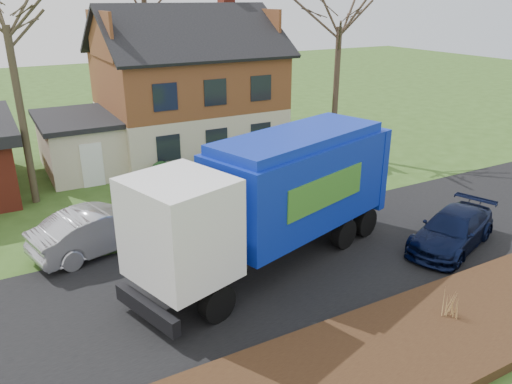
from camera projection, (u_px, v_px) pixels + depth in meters
ground at (291, 262)px, 16.93m from camera, size 120.00×120.00×0.00m
road at (291, 262)px, 16.93m from camera, size 80.00×7.00×0.02m
mulch_verge at (405, 348)px, 12.56m from camera, size 80.00×3.50×0.30m
main_house at (179, 82)px, 27.47m from camera, size 12.95×8.95×9.26m
garbage_truck at (276, 193)px, 16.18m from camera, size 10.34×5.47×4.28m
silver_sedan at (101, 229)px, 17.55m from camera, size 5.12×2.84×1.60m
navy_wagon at (452, 230)px, 17.78m from camera, size 4.87×3.24×1.31m
tree_front_east at (341, 4)px, 25.76m from camera, size 3.58×3.58×9.94m
grass_clump_mid at (452, 302)px, 13.46m from camera, size 0.30×0.25×0.85m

